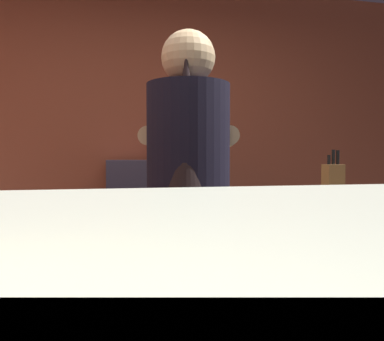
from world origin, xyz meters
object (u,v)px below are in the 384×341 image
bartender (188,201)px  mixing_bowl (145,199)px  knife_block (333,181)px  chefs_knife (224,202)px  bottle_soy (194,150)px  bottle_hot_sauce (154,150)px

bartender → mixing_bowl: bearing=34.6°
knife_block → mixing_bowl: bearing=178.9°
bartender → chefs_knife: bartender is taller
knife_block → bottle_soy: 1.37m
knife_block → chefs_knife: bearing=179.2°
bottle_soy → mixing_bowl: bearing=-113.6°
bartender → bottle_hot_sauce: (0.07, 1.72, 0.25)m
chefs_knife → bottle_soy: size_ratio=1.10×
bartender → knife_block: 1.00m
mixing_bowl → chefs_knife: bearing=-1.5°
mixing_bowl → bottle_soy: size_ratio=0.96×
chefs_knife → bottle_hot_sauce: (-0.22, 1.31, 0.30)m
bartender → bottle_soy: bartender is taller
chefs_knife → mixing_bowl: bearing=171.1°
bottle_soy → knife_block: bearing=-67.7°
knife_block → bottle_soy: size_ratio=1.29×
mixing_bowl → bottle_soy: bearing=66.4°
knife_block → bartender: bearing=-156.5°
knife_block → mixing_bowl: 1.06m
knife_block → bottle_hot_sauce: bearing=122.8°
mixing_bowl → bottle_hot_sauce: bearing=81.0°
bartender → mixing_bowl: (-0.14, 0.42, -0.03)m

